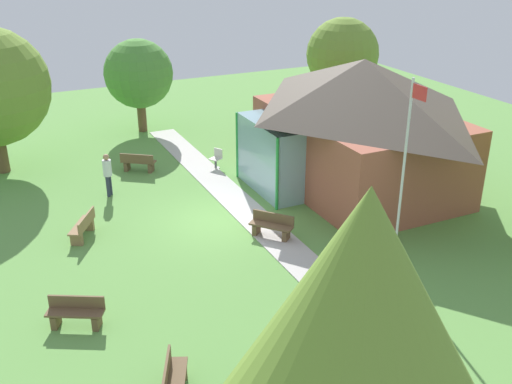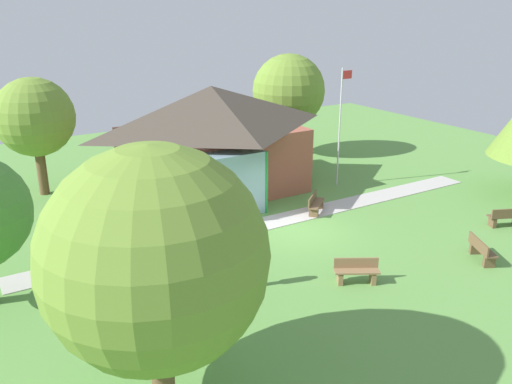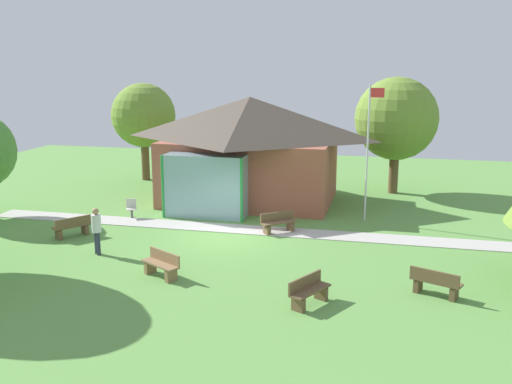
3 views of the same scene
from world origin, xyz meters
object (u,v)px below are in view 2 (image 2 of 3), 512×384
object	(u,v)px
flagpole	(340,122)
tree_behind_pavilion_left	(35,118)
pavilion	(213,138)
tree_lawn_corner	(155,258)
bench_mid_left	(173,270)
tree_behind_pavilion_right	(289,91)
patio_chair_west	(165,230)
visitor_strolling_lawn	(252,259)
bench_front_right	(481,250)
bench_front_center	(356,272)
bench_lawn_far_right	(506,218)
bench_rear_near_path	(315,204)

from	to	relation	value
flagpole	tree_behind_pavilion_left	distance (m)	14.71
pavilion	tree_behind_pavilion_left	xyz separation A→B (m)	(-7.30, 4.02, 1.08)
tree_lawn_corner	flagpole	bearing A→B (deg)	37.02
bench_mid_left	tree_behind_pavilion_right	size ratio (longest dim) A/B	0.24
patio_chair_west	tree_lawn_corner	bearing A→B (deg)	38.72
visitor_strolling_lawn	tree_behind_pavilion_left	distance (m)	14.09
flagpole	patio_chair_west	bearing A→B (deg)	-169.78
bench_front_right	patio_chair_west	bearing A→B (deg)	-101.96
bench_front_center	bench_lawn_far_right	world-z (taller)	same
patio_chair_west	tree_lawn_corner	size ratio (longest dim) A/B	0.14
bench_rear_near_path	bench_lawn_far_right	bearing A→B (deg)	96.80
bench_lawn_far_right	tree_lawn_corner	size ratio (longest dim) A/B	0.25
pavilion	visitor_strolling_lawn	world-z (taller)	pavilion
bench_front_right	tree_lawn_corner	size ratio (longest dim) A/B	0.25
pavilion	tree_behind_pavilion_right	distance (m)	8.08
flagpole	visitor_strolling_lawn	bearing A→B (deg)	-143.65
flagpole	bench_front_right	distance (m)	9.99
flagpole	tree_lawn_corner	distance (m)	17.30
bench_rear_near_path	visitor_strolling_lawn	size ratio (longest dim) A/B	0.82
visitor_strolling_lawn	tree_lawn_corner	bearing A→B (deg)	-103.28
flagpole	bench_mid_left	world-z (taller)	flagpole
bench_rear_near_path	tree_lawn_corner	world-z (taller)	tree_lawn_corner
bench_front_center	tree_behind_pavilion_right	distance (m)	16.64
bench_front_center	tree_behind_pavilion_right	size ratio (longest dim) A/B	0.25
pavilion	bench_front_right	distance (m)	13.03
patio_chair_west	visitor_strolling_lawn	world-z (taller)	visitor_strolling_lawn
bench_front_right	tree_behind_pavilion_right	world-z (taller)	tree_behind_pavilion_right
bench_rear_near_path	tree_behind_pavilion_left	world-z (taller)	tree_behind_pavilion_left
patio_chair_west	tree_behind_pavilion_right	size ratio (longest dim) A/B	0.14
tree_behind_pavilion_right	patio_chair_west	bearing A→B (deg)	-144.85
visitor_strolling_lawn	tree_behind_pavilion_right	distance (m)	16.87
tree_behind_pavilion_left	tree_lawn_corner	xyz separation A→B (m)	(-0.59, -16.84, -0.06)
bench_mid_left	bench_front_center	bearing A→B (deg)	-86.88
bench_front_center	bench_lawn_far_right	size ratio (longest dim) A/B	0.98
flagpole	tree_behind_pavilion_right	world-z (taller)	tree_behind_pavilion_right
bench_mid_left	patio_chair_west	size ratio (longest dim) A/B	1.72
pavilion	bench_rear_near_path	xyz separation A→B (m)	(2.52, -4.98, -2.32)
bench_front_right	tree_behind_pavilion_left	world-z (taller)	tree_behind_pavilion_left
bench_mid_left	patio_chair_west	distance (m)	3.41
bench_front_right	patio_chair_west	distance (m)	11.90
tree_behind_pavilion_left	tree_behind_pavilion_right	size ratio (longest dim) A/B	0.93
patio_chair_west	tree_lawn_corner	distance (m)	9.85
bench_front_center	tree_lawn_corner	size ratio (longest dim) A/B	0.24
flagpole	bench_rear_near_path	bearing A→B (deg)	-142.81
bench_front_right	patio_chair_west	size ratio (longest dim) A/B	1.78
flagpole	bench_rear_near_path	size ratio (longest dim) A/B	4.17
tree_lawn_corner	visitor_strolling_lawn	bearing A→B (deg)	38.36
bench_mid_left	tree_behind_pavilion_right	xyz separation A→B (m)	(12.42, 11.26, 3.55)
bench_front_center	patio_chair_west	bearing A→B (deg)	-27.48
bench_mid_left	bench_lawn_far_right	distance (m)	14.05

